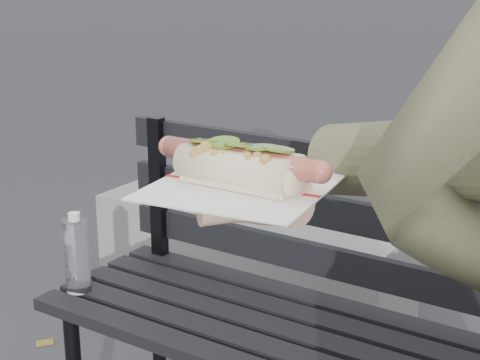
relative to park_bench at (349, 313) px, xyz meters
The scene contains 3 objects.
park_bench is the anchor object (origin of this frame).
concrete_block 1.15m from the park_bench, 133.88° to the left, with size 1.20×0.40×0.40m, color slate.
held_hotdog 0.96m from the park_bench, 60.00° to the right, with size 0.64×0.31×0.20m.
Camera 1 is at (0.49, -0.59, 1.30)m, focal length 55.00 mm.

